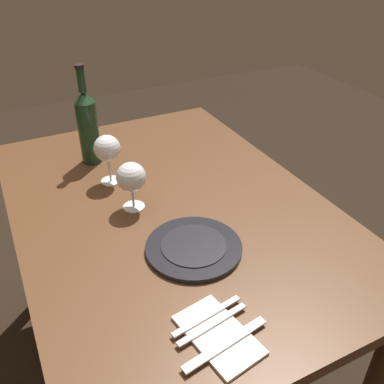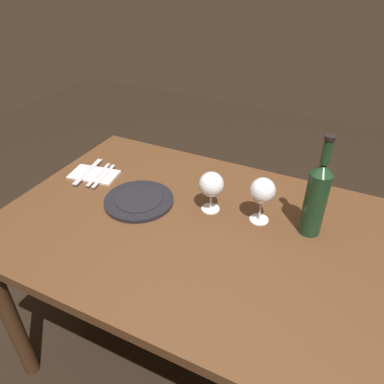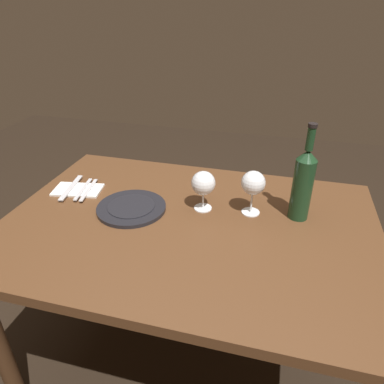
% 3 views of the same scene
% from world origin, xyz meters
% --- Properties ---
extents(ground_plane, '(6.00, 6.00, 0.00)m').
position_xyz_m(ground_plane, '(0.00, 0.00, 0.00)').
color(ground_plane, black).
extents(dining_table, '(1.30, 0.90, 0.74)m').
position_xyz_m(dining_table, '(0.00, 0.00, 0.65)').
color(dining_table, '#56351E').
rests_on(dining_table, ground).
extents(wine_glass_left, '(0.09, 0.09, 0.17)m').
position_xyz_m(wine_glass_left, '(-0.20, -0.12, 0.86)').
color(wine_glass_left, white).
rests_on(wine_glass_left, dining_table).
extents(wine_glass_right, '(0.09, 0.09, 0.15)m').
position_xyz_m(wine_glass_right, '(-0.03, -0.10, 0.84)').
color(wine_glass_right, white).
rests_on(wine_glass_right, dining_table).
extents(wine_bottle, '(0.07, 0.07, 0.35)m').
position_xyz_m(wine_bottle, '(-0.37, -0.14, 0.88)').
color(wine_bottle, '#19381E').
rests_on(wine_bottle, dining_table).
extents(dinner_plate, '(0.26, 0.26, 0.02)m').
position_xyz_m(dinner_plate, '(0.23, -0.03, 0.75)').
color(dinner_plate, black).
rests_on(dinner_plate, dining_table).
extents(folded_napkin, '(0.21, 0.14, 0.01)m').
position_xyz_m(folded_napkin, '(0.49, -0.11, 0.74)').
color(folded_napkin, white).
rests_on(folded_napkin, dining_table).
extents(fork_inner, '(0.04, 0.18, 0.00)m').
position_xyz_m(fork_inner, '(0.47, -0.11, 0.75)').
color(fork_inner, silver).
rests_on(fork_inner, folded_napkin).
extents(fork_outer, '(0.04, 0.18, 0.00)m').
position_xyz_m(fork_outer, '(0.44, -0.11, 0.75)').
color(fork_outer, silver).
rests_on(fork_outer, folded_napkin).
extents(table_knife, '(0.05, 0.21, 0.00)m').
position_xyz_m(table_knife, '(0.52, -0.11, 0.75)').
color(table_knife, silver).
rests_on(table_knife, folded_napkin).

